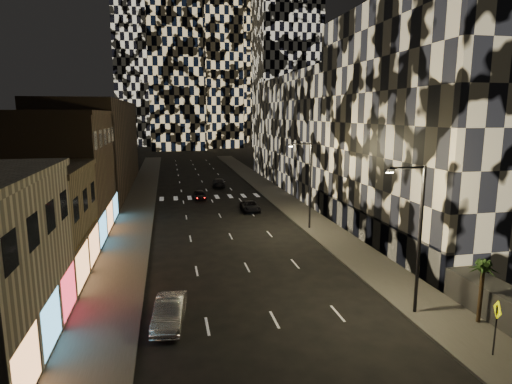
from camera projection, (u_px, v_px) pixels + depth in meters
name	position (u px, v px, depth m)	size (l,w,h in m)	color
sidewalk_left	(140.00, 199.00, 61.03)	(4.00, 120.00, 0.15)	#47443F
sidewalk_right	(276.00, 194.00, 65.01)	(4.00, 120.00, 0.15)	#47443F
curb_left	(155.00, 199.00, 61.45)	(0.20, 120.00, 0.15)	#4C4C47
curb_right	(262.00, 194.00, 64.59)	(0.20, 120.00, 0.15)	#4C4C47
retail_tan	(14.00, 227.00, 30.99)	(10.00, 10.00, 8.00)	#766647
retail_brown	(55.00, 176.00, 42.68)	(10.00, 15.00, 12.00)	#4B3B2A
retail_filler_left	(96.00, 146.00, 68.02)	(10.00, 40.00, 14.00)	#4B3B2A
midrise_right	(445.00, 125.00, 40.46)	(16.00, 25.00, 22.00)	#232326
midrise_base	(365.00, 227.00, 40.64)	(0.60, 25.00, 3.00)	#383838
plinth_right	(503.00, 306.00, 24.98)	(2.00, 8.00, 2.00)	#383838
midrise_filler_right	(323.00, 132.00, 72.13)	(16.00, 40.00, 18.00)	#232326
tower_center_low	(174.00, 5.00, 140.78)	(18.00, 18.00, 95.00)	black
streetlight_near	(417.00, 230.00, 25.20)	(2.55, 0.25, 9.00)	black
streetlight_far	(308.00, 179.00, 44.46)	(2.55, 0.25, 9.00)	black
car_silver_parked	(170.00, 312.00, 24.77)	(1.61, 4.63, 1.52)	#A1A1A7
car_dark_midlane	(200.00, 195.00, 61.09)	(1.59, 3.96, 1.35)	black
car_dark_oncoming	(219.00, 183.00, 71.78)	(2.00, 4.92, 1.43)	black
car_dark_rightlane	(250.00, 206.00, 53.62)	(2.12, 4.59, 1.28)	black
ped_sign	(497.00, 318.00, 21.12)	(0.41, 0.91, 2.90)	black
palm_tree	(483.00, 271.00, 24.35)	(1.91, 1.91, 3.76)	#47331E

